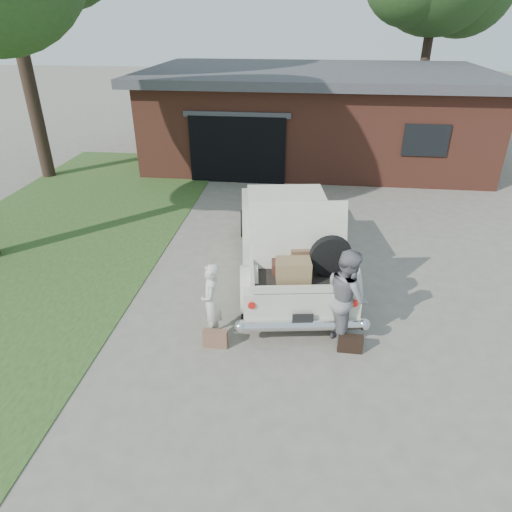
# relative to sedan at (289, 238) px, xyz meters

# --- Properties ---
(ground) EXTENTS (90.00, 90.00, 0.00)m
(ground) POSITION_rel_sedan_xyz_m (-0.54, -2.06, -0.80)
(ground) COLOR gray
(ground) RESTS_ON ground
(grass_strip) EXTENTS (6.00, 16.00, 0.02)m
(grass_strip) POSITION_rel_sedan_xyz_m (-6.04, 0.94, -0.79)
(grass_strip) COLOR #2D4C1E
(grass_strip) RESTS_ON ground
(house) EXTENTS (12.80, 7.80, 3.30)m
(house) POSITION_rel_sedan_xyz_m (0.44, 9.41, 0.88)
(house) COLOR brown
(house) RESTS_ON ground
(sedan) EXTENTS (2.86, 5.65, 2.20)m
(sedan) POSITION_rel_sedan_xyz_m (0.00, 0.00, 0.00)
(sedan) COLOR beige
(sedan) RESTS_ON ground
(woman_left) EXTENTS (0.43, 0.58, 1.44)m
(woman_left) POSITION_rel_sedan_xyz_m (-1.19, -2.52, -0.07)
(woman_left) COLOR beige
(woman_left) RESTS_ON ground
(woman_right) EXTENTS (0.92, 1.04, 1.77)m
(woman_right) POSITION_rel_sedan_xyz_m (1.11, -2.33, 0.09)
(woman_right) COLOR gray
(woman_right) RESTS_ON ground
(suitcase_left) EXTENTS (0.43, 0.15, 0.33)m
(suitcase_left) POSITION_rel_sedan_xyz_m (-1.09, -2.81, -0.63)
(suitcase_left) COLOR brown
(suitcase_left) RESTS_ON ground
(suitcase_right) EXTENTS (0.42, 0.14, 0.33)m
(suitcase_right) POSITION_rel_sedan_xyz_m (1.22, -2.67, -0.63)
(suitcase_right) COLOR black
(suitcase_right) RESTS_ON ground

